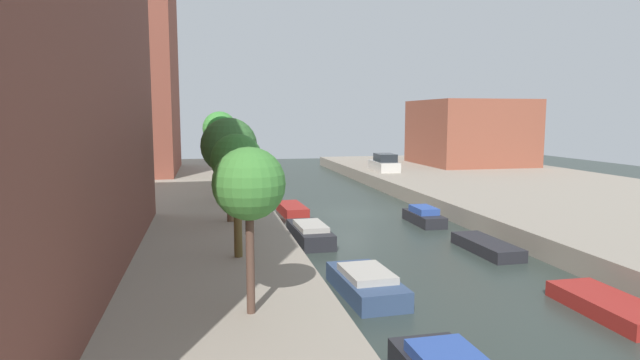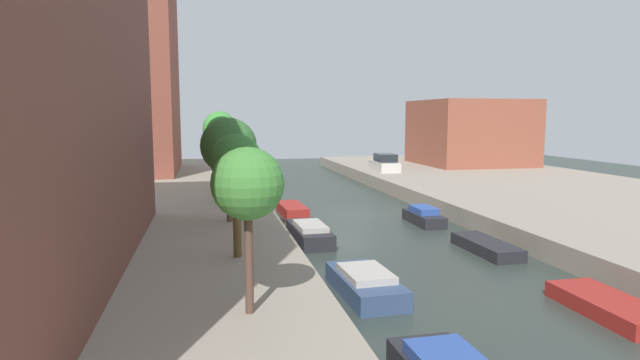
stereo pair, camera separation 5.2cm
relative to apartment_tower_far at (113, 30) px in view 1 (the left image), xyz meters
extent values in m
plane|color=#2D3833|center=(16.00, -18.43, -13.23)|extent=(84.00, 84.00, 0.00)
cube|color=gray|center=(1.00, -18.43, -12.73)|extent=(20.00, 64.00, 1.00)
cube|color=gray|center=(31.00, -18.43, -12.73)|extent=(20.00, 64.00, 1.00)
cube|color=brown|center=(0.00, 0.00, 0.00)|extent=(10.00, 12.85, 24.46)
cube|color=brown|center=(34.00, 0.88, -8.96)|extent=(10.00, 10.52, 6.53)
cylinder|color=brown|center=(8.63, -35.98, -10.90)|extent=(0.21, 0.21, 2.65)
sphere|color=#408535|center=(8.63, -35.98, -8.94)|extent=(1.81, 1.81, 1.81)
cylinder|color=brown|center=(8.63, -30.53, -10.83)|extent=(0.29, 0.29, 2.80)
sphere|color=#33742E|center=(8.63, -30.53, -8.80)|extent=(1.81, 1.81, 1.81)
cylinder|color=brown|center=(8.63, -24.12, -10.91)|extent=(0.32, 0.32, 2.64)
sphere|color=#33652F|center=(8.63, -24.12, -8.67)|extent=(2.61, 2.61, 2.61)
cylinder|color=#4E3B28|center=(8.63, -18.05, -11.05)|extent=(0.20, 0.20, 2.36)
sphere|color=#3F663C|center=(8.63, -18.05, -8.99)|extent=(2.53, 2.53, 2.53)
cylinder|color=brown|center=(8.63, -12.97, -10.68)|extent=(0.24, 0.24, 3.09)
sphere|color=#28862B|center=(8.63, -12.97, -8.38)|extent=(2.15, 2.15, 2.15)
cylinder|color=brown|center=(8.63, -6.29, -10.72)|extent=(0.30, 0.30, 3.02)
sphere|color=#3F8E3A|center=(8.63, -6.29, -8.27)|extent=(2.68, 2.68, 2.68)
cube|color=beige|center=(23.26, -3.61, -11.80)|extent=(2.01, 4.61, 0.86)
cube|color=#1E2328|center=(23.26, -3.95, -11.02)|extent=(1.70, 2.56, 0.71)
cube|color=#33476B|center=(12.71, -32.54, -12.91)|extent=(1.85, 4.03, 0.65)
cube|color=#B2ADA3|center=(12.71, -32.63, -12.47)|extent=(1.52, 2.24, 0.23)
cube|color=#232328|center=(12.30, -24.75, -12.88)|extent=(1.60, 4.46, 0.70)
cube|color=#B2ADA3|center=(12.30, -25.04, -12.42)|extent=(1.32, 2.46, 0.23)
cube|color=maroon|center=(12.55, -17.88, -12.92)|extent=(1.49, 3.76, 0.62)
cube|color=maroon|center=(19.38, -35.75, -12.98)|extent=(1.68, 3.83, 0.50)
cube|color=#232328|center=(19.50, -28.35, -12.97)|extent=(1.47, 4.00, 0.52)
cube|color=#232328|center=(19.28, -22.02, -12.93)|extent=(1.28, 3.39, 0.60)
cube|color=#2D4C9E|center=(19.28, -21.99, -12.46)|extent=(1.09, 1.87, 0.35)
camera|label=1|loc=(7.66, -48.80, -7.30)|focal=29.51mm
camera|label=2|loc=(7.71, -48.81, -7.30)|focal=29.51mm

